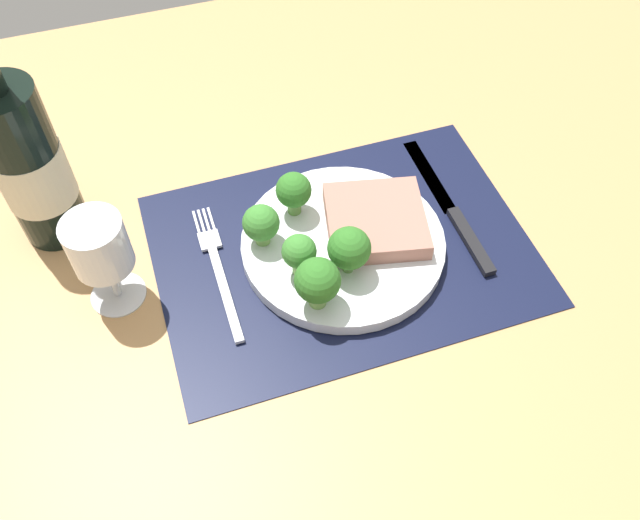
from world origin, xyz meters
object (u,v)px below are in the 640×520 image
steak (376,220)px  wine_bottle (28,163)px  knife (454,214)px  plate (343,244)px  fork (218,269)px  wine_glass (100,250)px

steak → wine_bottle: (-34.95, 13.29, 7.53)cm
knife → wine_bottle: 48.12cm
plate → knife: (14.32, 0.53, -0.50)cm
plate → wine_bottle: (-30.82, 13.94, 9.43)cm
plate → fork: size_ratio=1.21×
fork → wine_glass: wine_glass is taller
knife → wine_bottle: bearing=163.8°
wine_bottle → plate: bearing=-24.3°
fork → plate: bearing=-7.3°
steak → fork: 18.65cm
steak → wine_glass: size_ratio=0.93×
steak → wine_glass: 30.05cm
steak → wine_glass: (-29.61, 1.22, 5.01)cm
steak → wine_bottle: 38.14cm
knife → wine_glass: wine_glass is taller
steak → knife: 10.47cm
fork → wine_glass: 13.41cm
fork → knife: 28.67cm
knife → wine_bottle: wine_bottle is taller
plate → wine_glass: wine_glass is taller
knife → wine_bottle: size_ratio=0.75×
fork → knife: knife is taller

